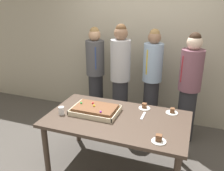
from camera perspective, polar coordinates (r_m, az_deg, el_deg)
The scene contains 13 objects.
ground_plane at distance 3.34m, azimuth 1.11°, elevation -19.02°, with size 12.00×12.00×0.00m, color #4C4742.
interior_back_panel at distance 4.17m, azimuth 8.67°, elevation 11.68°, with size 8.00×0.12×3.00m, color #B2A893.
party_table at distance 2.96m, azimuth 1.19°, elevation -9.13°, with size 1.71×0.98×0.75m.
sheet_cake at distance 3.03m, azimuth -3.98°, elevation -5.78°, with size 0.59×0.40×0.11m.
plated_slice_near_left at distance 3.12m, azimuth 14.12°, elevation -6.09°, with size 0.15×0.15×0.07m.
plated_slice_near_right at distance 2.52m, azimuth 11.09°, elevation -12.53°, with size 0.15×0.15×0.08m.
plated_slice_far_left at distance 3.17m, azimuth 7.72°, elevation -5.10°, with size 0.15×0.15×0.07m.
drink_cup_nearest at distance 3.05m, azimuth -11.96°, elevation -5.88°, with size 0.07×0.07×0.10m, color white.
cake_server_utensil at distance 2.99m, azimuth 7.43°, elevation -7.17°, with size 0.03×0.20×0.01m, color silver.
person_serving_front at distance 3.86m, azimuth 9.49°, elevation 1.47°, with size 0.30×0.30×1.68m.
person_green_shirt_behind at distance 3.83m, azimuth 2.00°, elevation 2.19°, with size 0.32×0.32×1.75m.
person_striped_tie_right at distance 3.68m, azimuth 17.92°, elevation -0.36°, with size 0.32×0.32×1.67m.
person_far_right_suit at distance 4.13m, azimuth -3.95°, elevation 2.84°, with size 0.31×0.31×1.67m.
Camera 1 is at (0.83, -2.43, 2.13)m, focal length 38.35 mm.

